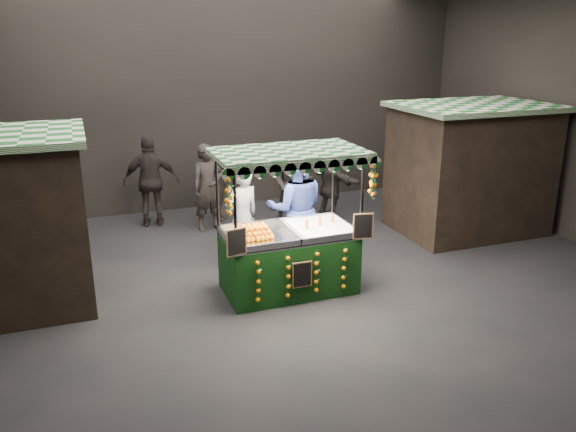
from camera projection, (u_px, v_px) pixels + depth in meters
name	position (u px, v px, depth m)	size (l,w,h in m)	color
ground	(292.00, 289.00, 9.30)	(12.00, 12.00, 0.00)	black
market_hall	(293.00, 74.00, 8.25)	(12.10, 10.10, 5.05)	black
neighbour_stall_right	(469.00, 168.00, 11.68)	(3.00, 2.20, 2.60)	black
juice_stall	(290.00, 249.00, 9.01)	(2.35, 1.38, 2.28)	black
vendor_grey	(242.00, 218.00, 9.85)	(0.77, 0.63, 1.83)	slate
vendor_blue	(296.00, 209.00, 9.87)	(1.20, 1.04, 2.11)	navy
shopper_0	(208.00, 187.00, 11.81)	(0.71, 0.51, 1.80)	#2C2524
shopper_1	(292.00, 183.00, 12.07)	(1.11, 1.02, 1.84)	black
shopper_2	(151.00, 181.00, 12.02)	(1.21, 0.67, 1.95)	black
shopper_3	(221.00, 186.00, 12.46)	(1.00, 1.13, 1.52)	black
shopper_4	(1.00, 195.00, 11.04)	(1.09, 0.86, 1.94)	black
shopper_5	(331.00, 180.00, 12.62)	(0.79, 1.65, 1.71)	#2B2823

